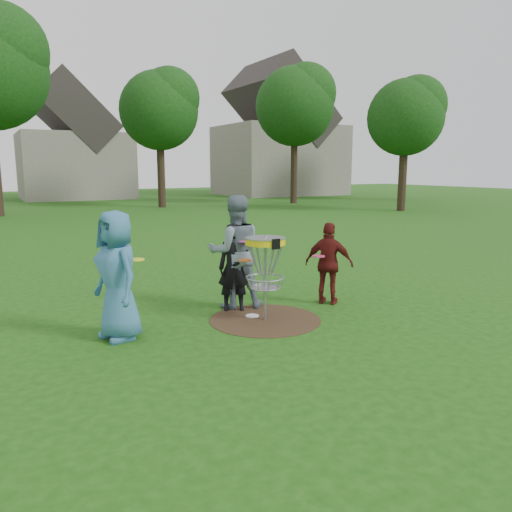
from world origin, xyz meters
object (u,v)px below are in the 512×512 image
player_blue (117,276)px  player_grey (235,252)px  player_black (234,268)px  player_maroon (329,264)px  disc_golf_basket (265,258)px

player_blue → player_grey: size_ratio=0.94×
player_black → player_maroon: player_black is taller
player_grey → disc_golf_basket: size_ratio=1.43×
player_blue → player_maroon: 3.75m
player_black → player_grey: bearing=80.8°
player_blue → player_black: bearing=88.7°
player_maroon → disc_golf_basket: 1.54m
player_grey → player_maroon: size_ratio=1.34×
player_grey → player_maroon: 1.70m
disc_golf_basket → player_maroon: bearing=11.2°
player_blue → player_maroon: bearing=76.3°
player_black → disc_golf_basket: bearing=-53.4°
player_blue → player_black: 2.14m
player_grey → player_black: bearing=75.0°
player_black → disc_golf_basket: size_ratio=1.08×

